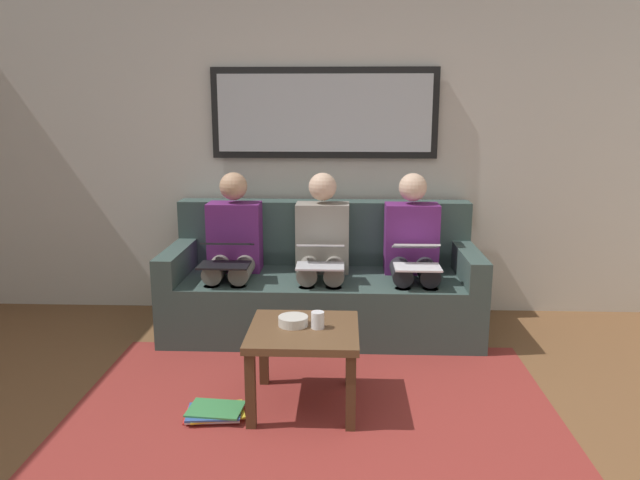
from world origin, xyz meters
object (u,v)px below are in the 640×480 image
at_px(coffee_table, 304,341).
at_px(person_middle, 322,249).
at_px(couch, 322,286).
at_px(bowl, 293,321).
at_px(framed_mirror, 324,113).
at_px(laptop_black, 226,253).
at_px(laptop_white, 416,255).
at_px(laptop_silver, 321,255).
at_px(magazine_stack, 215,412).
at_px(person_left, 412,250).
at_px(person_right, 233,248).
at_px(cup, 318,320).

relative_size(coffee_table, person_middle, 0.51).
bearing_deg(coffee_table, person_middle, -92.69).
bearing_deg(coffee_table, couch, -92.54).
bearing_deg(person_middle, bowl, 84.18).
height_order(framed_mirror, laptop_black, framed_mirror).
relative_size(laptop_white, laptop_silver, 1.05).
bearing_deg(couch, magazine_stack, 69.43).
bearing_deg(framed_mirror, magazine_stack, 73.69).
bearing_deg(laptop_silver, person_left, -158.98).
xyz_separation_m(person_right, magazine_stack, (-0.13, 1.30, -0.58)).
bearing_deg(laptop_silver, framed_mirror, -90.00).
xyz_separation_m(person_middle, person_right, (0.64, 0.00, 0.00)).
relative_size(person_middle, laptop_silver, 3.36).
relative_size(framed_mirror, person_middle, 1.50).
height_order(laptop_white, magazine_stack, laptop_white).
bearing_deg(laptop_white, person_left, -90.00).
xyz_separation_m(cup, person_left, (-0.62, -1.14, 0.12)).
distance_m(cup, person_right, 1.33).
bearing_deg(magazine_stack, laptop_black, -83.25).
bearing_deg(magazine_stack, cup, -163.60).
relative_size(laptop_silver, person_right, 0.30).
relative_size(laptop_silver, laptop_black, 0.96).
bearing_deg(laptop_white, person_right, -10.64).
xyz_separation_m(framed_mirror, laptop_black, (0.64, 0.70, -0.92)).
bearing_deg(laptop_white, framed_mirror, -47.46).
height_order(cup, magazine_stack, cup).
bearing_deg(person_right, framed_mirror, -144.48).
bearing_deg(person_right, laptop_silver, 158.98).
height_order(cup, laptop_white, laptop_white).
relative_size(bowl, laptop_silver, 0.47).
bearing_deg(magazine_stack, laptop_white, -137.39).
bearing_deg(bowl, laptop_black, -58.65).
relative_size(couch, magazine_stack, 6.48).
relative_size(coffee_table, laptop_white, 1.64).
height_order(framed_mirror, person_left, framed_mirror).
height_order(person_left, laptop_black, person_left).
height_order(coffee_table, laptop_white, laptop_white).
distance_m(couch, bowl, 1.19).
xyz_separation_m(bowl, person_right, (0.53, -1.11, 0.14)).
bearing_deg(person_left, laptop_white, 90.00).
xyz_separation_m(framed_mirror, bowl, (0.11, 1.57, -1.08)).
bearing_deg(magazine_stack, person_right, -84.50).
bearing_deg(couch, person_middle, 90.00).
height_order(framed_mirror, person_right, framed_mirror).
height_order(coffee_table, person_left, person_left).
height_order(laptop_white, laptop_black, laptop_white).
bearing_deg(bowl, coffee_table, 145.63).
height_order(couch, magazine_stack, couch).
bearing_deg(person_right, magazine_stack, 95.50).
distance_m(coffee_table, person_left, 1.36).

